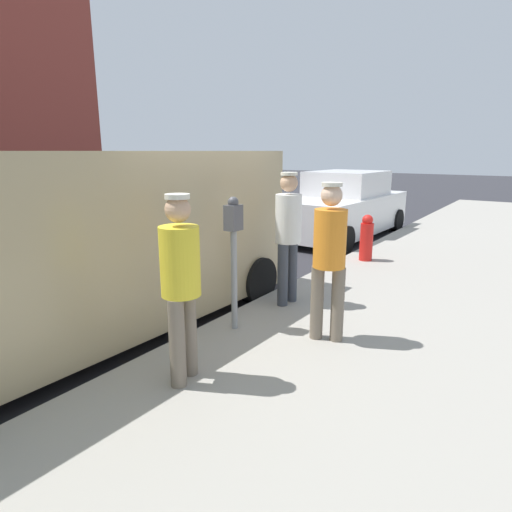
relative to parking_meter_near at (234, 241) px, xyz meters
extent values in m
plane|color=#2D2D33|center=(-1.35, 0.20, -1.18)|extent=(80.00, 80.00, 0.00)
cube|color=#9E998E|center=(2.15, 0.20, -1.11)|extent=(5.00, 32.00, 0.15)
cylinder|color=gray|center=(0.00, 0.00, -0.46)|extent=(0.07, 0.07, 1.15)
cube|color=#4C4C51|center=(0.00, 0.00, 0.26)|extent=(0.14, 0.18, 0.28)
sphere|color=#47474C|center=(0.00, 0.00, 0.43)|extent=(0.12, 0.12, 0.12)
cylinder|color=#726656|center=(1.11, 0.36, -0.62)|extent=(0.14, 0.14, 0.81)
cylinder|color=#726656|center=(0.90, 0.29, -0.62)|extent=(0.14, 0.14, 0.81)
cylinder|color=orange|center=(1.01, 0.32, 0.09)|extent=(0.34, 0.34, 0.61)
sphere|color=beige|center=(1.01, 0.32, 0.53)|extent=(0.22, 0.22, 0.22)
cylinder|color=silver|center=(1.01, 0.32, 0.64)|extent=(0.21, 0.21, 0.04)
cylinder|color=#383D47|center=(0.08, 1.18, -0.61)|extent=(0.14, 0.14, 0.84)
cylinder|color=#383D47|center=(0.07, 0.97, -0.61)|extent=(0.14, 0.14, 0.84)
cylinder|color=white|center=(0.07, 1.07, 0.12)|extent=(0.34, 0.34, 0.63)
sphere|color=tan|center=(0.07, 1.07, 0.57)|extent=(0.23, 0.23, 0.23)
cylinder|color=silver|center=(0.07, 1.07, 0.69)|extent=(0.22, 0.22, 0.04)
cylinder|color=#726656|center=(0.36, -1.29, -0.63)|extent=(0.14, 0.14, 0.80)
cylinder|color=#726656|center=(0.30, -1.08, -0.63)|extent=(0.14, 0.14, 0.80)
cylinder|color=yellow|center=(0.33, -1.18, 0.07)|extent=(0.34, 0.34, 0.60)
sphere|color=tan|center=(0.33, -1.18, 0.50)|extent=(0.22, 0.22, 0.22)
cylinder|color=silver|center=(0.33, -1.18, 0.61)|extent=(0.21, 0.21, 0.04)
cube|color=tan|center=(-1.50, -0.83, -0.01)|extent=(2.15, 5.25, 1.96)
cylinder|color=black|center=(-0.49, 1.20, -0.84)|extent=(0.24, 0.69, 0.68)
cylinder|color=black|center=(-2.39, 1.25, -0.84)|extent=(0.24, 0.69, 0.68)
cube|color=white|center=(-1.50, 6.51, -0.57)|extent=(1.96, 4.46, 0.89)
cube|color=white|center=(-1.50, 6.73, 0.17)|extent=(1.66, 2.03, 0.60)
cylinder|color=black|center=(-0.70, 4.84, -0.88)|extent=(0.24, 0.61, 0.60)
cylinder|color=black|center=(-2.42, 4.89, -0.88)|extent=(0.24, 0.61, 0.60)
cylinder|color=black|center=(-0.59, 8.13, -0.88)|extent=(0.24, 0.61, 0.60)
cylinder|color=black|center=(-2.31, 8.19, -0.88)|extent=(0.24, 0.61, 0.60)
cylinder|color=red|center=(0.10, 3.94, -0.68)|extent=(0.24, 0.24, 0.70)
sphere|color=red|center=(0.10, 3.94, -0.27)|extent=(0.20, 0.20, 0.20)
camera|label=1|loc=(2.84, -3.72, 0.97)|focal=30.31mm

